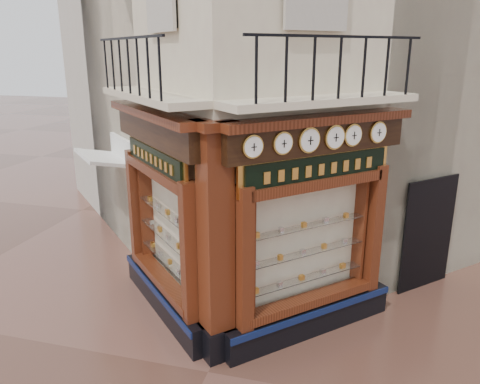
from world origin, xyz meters
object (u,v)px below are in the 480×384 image
(clock_b, at_px, (283,143))
(awning, at_px, (112,257))
(clock_a, at_px, (253,147))
(clock_e, at_px, (353,135))
(signboard_right, at_px, (319,169))
(clock_d, at_px, (335,137))
(clock_f, at_px, (378,132))
(signboard_left, at_px, (155,158))
(corner_pilaster, at_px, (216,248))
(clock_c, at_px, (309,140))

(clock_b, bearing_deg, awning, 105.42)
(clock_a, distance_m, clock_e, 1.93)
(clock_b, height_order, awning, clock_b)
(awning, relative_size, signboard_right, 0.77)
(clock_d, height_order, clock_f, clock_d)
(clock_f, relative_size, awning, 0.22)
(clock_f, height_order, signboard_right, clock_f)
(clock_d, relative_size, clock_e, 1.06)
(clock_b, height_order, clock_e, clock_e)
(signboard_left, bearing_deg, signboard_right, -135.00)
(clock_d, relative_size, clock_f, 1.08)
(clock_e, distance_m, awning, 6.96)
(corner_pilaster, xyz_separation_m, signboard_left, (-1.46, 1.01, 1.15))
(clock_a, distance_m, awning, 6.42)
(corner_pilaster, xyz_separation_m, clock_b, (0.97, 0.36, 1.67))
(signboard_right, bearing_deg, clock_b, -172.22)
(clock_d, height_order, signboard_right, clock_d)
(clock_c, height_order, signboard_left, clock_c)
(clock_e, bearing_deg, awning, 118.55)
(clock_d, bearing_deg, clock_c, -180.00)
(clock_a, xyz_separation_m, awning, (-4.34, 3.05, -3.62))
(clock_b, xyz_separation_m, awning, (-4.71, 2.67, -3.62))
(signboard_left, bearing_deg, clock_f, -123.99)
(clock_c, bearing_deg, signboard_left, 128.89)
(corner_pilaster, height_order, signboard_left, corner_pilaster)
(signboard_right, bearing_deg, awning, 113.75)
(clock_c, xyz_separation_m, signboard_right, (0.14, 0.30, -0.52))
(clock_d, distance_m, awning, 6.81)
(awning, xyz_separation_m, signboard_right, (5.21, -2.02, 3.10))
(clock_a, xyz_separation_m, clock_c, (0.73, 0.73, 0.00))
(awning, bearing_deg, clock_b, -164.58)
(clock_c, distance_m, clock_d, 0.51)
(clock_d, relative_size, signboard_left, 0.20)
(clock_d, bearing_deg, clock_e, 0.00)
(clock_b, distance_m, clock_d, 1.01)
(corner_pilaster, relative_size, awning, 2.35)
(clock_e, relative_size, signboard_left, 0.19)
(clock_a, bearing_deg, awning, 99.89)
(clock_f, bearing_deg, clock_d, 180.00)
(signboard_left, distance_m, signboard_right, 2.92)
(clock_a, height_order, awning, clock_a)
(clock_b, xyz_separation_m, signboard_right, (0.49, 0.65, -0.52))
(clock_a, xyz_separation_m, signboard_right, (0.87, 1.03, -0.52))
(clock_e, bearing_deg, corner_pilaster, 169.67)
(clock_c, height_order, clock_d, clock_c)
(corner_pilaster, height_order, awning, corner_pilaster)
(clock_d, bearing_deg, signboard_left, 136.21)
(clock_d, relative_size, awning, 0.24)
(clock_a, height_order, signboard_right, clock_a)
(clock_d, xyz_separation_m, clock_f, (0.68, 0.68, 0.00))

